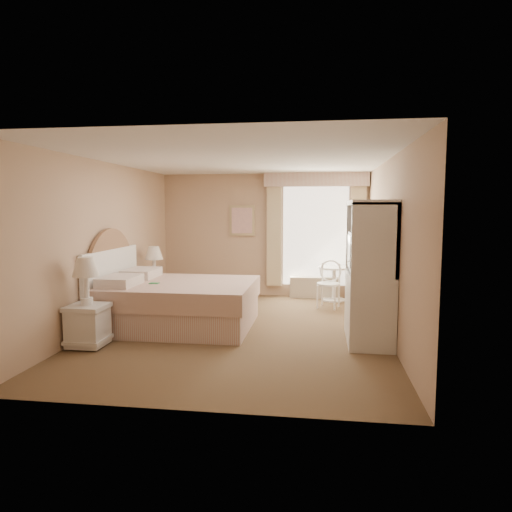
# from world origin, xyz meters

# --- Properties ---
(room) EXTENTS (4.21, 5.51, 2.51)m
(room) POSITION_xyz_m (0.00, 0.00, 1.25)
(room) COLOR brown
(room) RESTS_ON ground
(window) EXTENTS (2.05, 0.22, 2.51)m
(window) POSITION_xyz_m (1.05, 2.65, 1.34)
(window) COLOR white
(window) RESTS_ON room
(framed_art) EXTENTS (0.52, 0.04, 0.62)m
(framed_art) POSITION_xyz_m (-0.45, 2.71, 1.55)
(framed_art) COLOR tan
(framed_art) RESTS_ON room
(bed) EXTENTS (2.31, 1.81, 1.61)m
(bed) POSITION_xyz_m (-1.11, 0.07, 0.38)
(bed) COLOR tan
(bed) RESTS_ON room
(nightstand_near) EXTENTS (0.48, 0.48, 1.16)m
(nightstand_near) POSITION_xyz_m (-1.84, -1.09, 0.44)
(nightstand_near) COLOR silver
(nightstand_near) RESTS_ON room
(nightstand_far) EXTENTS (0.45, 0.45, 1.10)m
(nightstand_far) POSITION_xyz_m (-1.84, 1.34, 0.41)
(nightstand_far) COLOR silver
(nightstand_far) RESTS_ON room
(round_table) EXTENTS (0.63, 0.63, 0.67)m
(round_table) POSITION_xyz_m (1.42, 2.40, 0.44)
(round_table) COLOR white
(round_table) RESTS_ON room
(cafe_chair) EXTENTS (0.51, 0.51, 0.86)m
(cafe_chair) POSITION_xyz_m (1.32, 1.78, 0.50)
(cafe_chair) COLOR white
(cafe_chair) RESTS_ON room
(armoire) EXTENTS (0.57, 1.15, 1.91)m
(armoire) POSITION_xyz_m (1.81, -0.32, 0.79)
(armoire) COLOR silver
(armoire) RESTS_ON room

